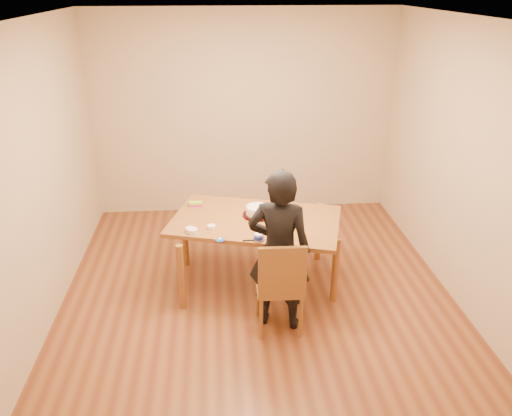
{
  "coord_description": "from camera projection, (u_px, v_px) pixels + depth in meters",
  "views": [
    {
      "loc": [
        -0.39,
        -4.27,
        2.99
      ],
      "look_at": [
        -0.0,
        0.26,
        0.9
      ],
      "focal_mm": 35.0,
      "sensor_mm": 36.0,
      "label": 1
    }
  ],
  "objects": [
    {
      "name": "room_shell",
      "position": [
        256.0,
        163.0,
        4.89
      ],
      "size": [
        4.0,
        4.5,
        2.7
      ],
      "color": "brown",
      "rests_on": "ground"
    },
    {
      "name": "dining_table",
      "position": [
        256.0,
        221.0,
        5.12
      ],
      "size": [
        1.9,
        1.43,
        0.04
      ],
      "primitive_type": "cube",
      "rotation": [
        0.0,
        0.0,
        -0.28
      ],
      "color": "brown",
      "rests_on": "floor"
    },
    {
      "name": "dining_chair",
      "position": [
        279.0,
        285.0,
        4.55
      ],
      "size": [
        0.43,
        0.43,
        0.04
      ],
      "primitive_type": "cube",
      "rotation": [
        0.0,
        0.0,
        -0.03
      ],
      "color": "brown",
      "rests_on": "floor"
    },
    {
      "name": "cake_plate",
      "position": [
        257.0,
        215.0,
        5.18
      ],
      "size": [
        0.3,
        0.3,
        0.02
      ],
      "primitive_type": "cylinder",
      "color": "#B80C1E",
      "rests_on": "dining_table"
    },
    {
      "name": "cake",
      "position": [
        257.0,
        211.0,
        5.16
      ],
      "size": [
        0.24,
        0.24,
        0.08
      ],
      "primitive_type": "cylinder",
      "color": "white",
      "rests_on": "cake_plate"
    },
    {
      "name": "frosting_dome",
      "position": [
        257.0,
        206.0,
        5.14
      ],
      "size": [
        0.23,
        0.23,
        0.03
      ],
      "primitive_type": "ellipsoid",
      "color": "white",
      "rests_on": "cake"
    },
    {
      "name": "frosting_tub",
      "position": [
        259.0,
        237.0,
        4.68
      ],
      "size": [
        0.08,
        0.08,
        0.07
      ],
      "primitive_type": "cylinder",
      "color": "white",
      "rests_on": "dining_table"
    },
    {
      "name": "frosting_lid",
      "position": [
        220.0,
        240.0,
        4.7
      ],
      "size": [
        0.09,
        0.09,
        0.01
      ],
      "primitive_type": "cylinder",
      "color": "#194EA7",
      "rests_on": "dining_table"
    },
    {
      "name": "frosting_dollop",
      "position": [
        220.0,
        239.0,
        4.7
      ],
      "size": [
        0.04,
        0.04,
        0.02
      ],
      "primitive_type": "ellipsoid",
      "color": "white",
      "rests_on": "frosting_lid"
    },
    {
      "name": "ramekin_green",
      "position": [
        193.0,
        231.0,
        4.83
      ],
      "size": [
        0.09,
        0.09,
        0.04
      ],
      "primitive_type": "cylinder",
      "color": "white",
      "rests_on": "dining_table"
    },
    {
      "name": "ramekin_yellow",
      "position": [
        211.0,
        227.0,
        4.91
      ],
      "size": [
        0.08,
        0.08,
        0.04
      ],
      "primitive_type": "cylinder",
      "color": "white",
      "rests_on": "dining_table"
    },
    {
      "name": "ramekin_multi",
      "position": [
        190.0,
        230.0,
        4.86
      ],
      "size": [
        0.09,
        0.09,
        0.04
      ],
      "primitive_type": "cylinder",
      "color": "white",
      "rests_on": "dining_table"
    },
    {
      "name": "candy_box_pink",
      "position": [
        196.0,
        205.0,
        5.41
      ],
      "size": [
        0.14,
        0.07,
        0.02
      ],
      "primitive_type": "cube",
      "rotation": [
        0.0,
        0.0,
        0.01
      ],
      "color": "#CF3063",
      "rests_on": "dining_table"
    },
    {
      "name": "candy_box_green",
      "position": [
        196.0,
        203.0,
        5.41
      ],
      "size": [
        0.14,
        0.08,
        0.02
      ],
      "primitive_type": "cube",
      "rotation": [
        0.0,
        0.0,
        -0.06
      ],
      "color": "#429D1D",
      "rests_on": "candy_box_pink"
    },
    {
      "name": "spatula",
      "position": [
        251.0,
        240.0,
        4.69
      ],
      "size": [
        0.16,
        0.02,
        0.01
      ],
      "primitive_type": "cube",
      "rotation": [
        0.0,
        0.0,
        0.04
      ],
      "color": "black",
      "rests_on": "dining_table"
    },
    {
      "name": "person",
      "position": [
        279.0,
        251.0,
        4.45
      ],
      "size": [
        0.65,
        0.51,
        1.56
      ],
      "primitive_type": "imported",
      "rotation": [
        0.0,
        0.0,
        2.88
      ],
      "color": "black",
      "rests_on": "floor"
    }
  ]
}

